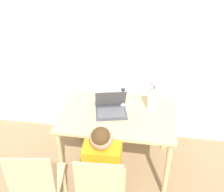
{
  "coord_description": "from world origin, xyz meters",
  "views": [
    {
      "loc": [
        0.12,
        -0.57,
        2.28
      ],
      "look_at": [
        -0.22,
        1.65,
        0.9
      ],
      "focal_mm": 42.0,
      "sensor_mm": 36.0,
      "label": 1
    }
  ],
  "objects_px": {
    "person_seated": "(103,161)",
    "water_bottle": "(123,98)",
    "chair_spare": "(38,184)",
    "flower_vase": "(152,98)",
    "chair_occupied": "(102,189)",
    "laptop": "(111,107)"
  },
  "relations": [
    {
      "from": "person_seated",
      "to": "water_bottle",
      "type": "relative_size",
      "value": 5.15
    },
    {
      "from": "chair_spare",
      "to": "water_bottle",
      "type": "distance_m",
      "value": 1.18
    },
    {
      "from": "person_seated",
      "to": "flower_vase",
      "type": "xyz_separation_m",
      "value": [
        0.38,
        0.74,
        0.21
      ]
    },
    {
      "from": "chair_occupied",
      "to": "laptop",
      "type": "relative_size",
      "value": 2.36
    },
    {
      "from": "chair_occupied",
      "to": "laptop",
      "type": "distance_m",
      "value": 0.82
    },
    {
      "from": "person_seated",
      "to": "flower_vase",
      "type": "height_order",
      "value": "flower_vase"
    },
    {
      "from": "chair_spare",
      "to": "flower_vase",
      "type": "height_order",
      "value": "flower_vase"
    },
    {
      "from": "person_seated",
      "to": "chair_occupied",
      "type": "bearing_deg",
      "value": 90.0
    },
    {
      "from": "water_bottle",
      "to": "person_seated",
      "type": "bearing_deg",
      "value": -95.72
    },
    {
      "from": "chair_occupied",
      "to": "laptop",
      "type": "bearing_deg",
      "value": -90.84
    },
    {
      "from": "flower_vase",
      "to": "water_bottle",
      "type": "height_order",
      "value": "flower_vase"
    },
    {
      "from": "laptop",
      "to": "flower_vase",
      "type": "xyz_separation_m",
      "value": [
        0.41,
        0.11,
        0.09
      ]
    },
    {
      "from": "chair_occupied",
      "to": "flower_vase",
      "type": "xyz_separation_m",
      "value": [
        0.37,
        0.86,
        0.42
      ]
    },
    {
      "from": "chair_spare",
      "to": "laptop",
      "type": "xyz_separation_m",
      "value": [
        0.52,
        0.78,
        0.33
      ]
    },
    {
      "from": "chair_occupied",
      "to": "person_seated",
      "type": "height_order",
      "value": "person_seated"
    },
    {
      "from": "chair_spare",
      "to": "person_seated",
      "type": "height_order",
      "value": "person_seated"
    },
    {
      "from": "laptop",
      "to": "person_seated",
      "type": "bearing_deg",
      "value": -100.93
    },
    {
      "from": "water_bottle",
      "to": "chair_spare",
      "type": "bearing_deg",
      "value": -124.28
    },
    {
      "from": "chair_occupied",
      "to": "laptop",
      "type": "xyz_separation_m",
      "value": [
        -0.04,
        0.75,
        0.33
      ]
    },
    {
      "from": "chair_spare",
      "to": "flower_vase",
      "type": "relative_size",
      "value": 2.6
    },
    {
      "from": "chair_spare",
      "to": "flower_vase",
      "type": "xyz_separation_m",
      "value": [
        0.93,
        0.89,
        0.42
      ]
    },
    {
      "from": "chair_occupied",
      "to": "person_seated",
      "type": "distance_m",
      "value": 0.24
    }
  ]
}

